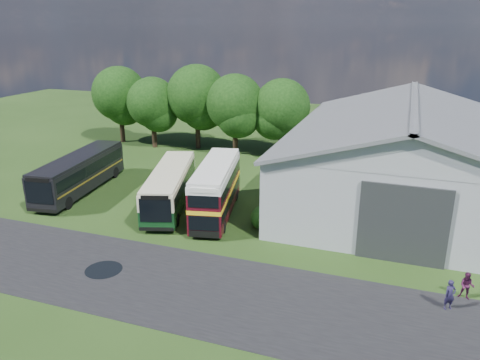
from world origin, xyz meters
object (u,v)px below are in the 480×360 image
at_px(bus_maroon_double, 216,190).
at_px(bus_dark_single, 80,173).
at_px(storage_shed, 409,149).
at_px(visitor_a, 450,295).
at_px(visitor_b, 467,286).
at_px(bus_green_single, 170,187).

relative_size(bus_maroon_double, bus_dark_single, 0.83).
xyz_separation_m(storage_shed, visitor_a, (2.57, -16.40, -3.35)).
bearing_deg(bus_maroon_double, visitor_b, -32.31).
relative_size(storage_shed, visitor_a, 15.14).
relative_size(bus_maroon_double, visitor_b, 6.38).
relative_size(bus_green_single, visitor_a, 6.90).
xyz_separation_m(bus_green_single, visitor_a, (20.12, -7.98, -0.80)).
bearing_deg(visitor_a, bus_dark_single, 133.99).
bearing_deg(bus_maroon_double, bus_dark_single, 164.01).
relative_size(storage_shed, bus_green_single, 2.20).
height_order(storage_shed, bus_maroon_double, storage_shed).
distance_m(storage_shed, bus_maroon_double, 16.21).
bearing_deg(storage_shed, visitor_a, -81.10).
bearing_deg(storage_shed, visitor_b, -76.95).
bearing_deg(bus_dark_single, visitor_a, -23.57).
xyz_separation_m(bus_green_single, bus_dark_single, (-8.95, 0.43, 0.06)).
bearing_deg(bus_green_single, storage_shed, 8.17).
distance_m(bus_maroon_double, bus_dark_single, 13.12).
distance_m(storage_shed, visitor_b, 15.82).
bearing_deg(bus_maroon_double, storage_shed, 21.29).
height_order(storage_shed, visitor_b, storage_shed).
height_order(storage_shed, bus_dark_single, storage_shed).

